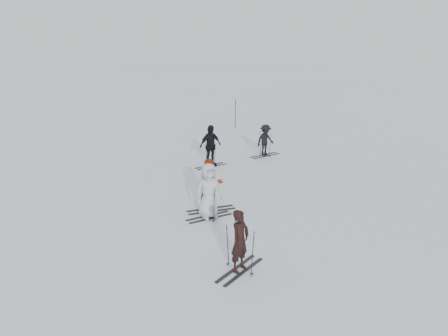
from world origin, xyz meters
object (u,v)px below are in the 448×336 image
Objects in this scene: piste_marker at (235,114)px; skier_uphill_left at (210,146)px; skier_near_dark at (240,242)px; skier_red at (211,186)px; skier_uphill_far at (265,141)px; skier_grey at (209,191)px.

skier_uphill_left is at bearing -68.66° from piste_marker.
skier_red reaches higher than skier_near_dark.
skier_uphill_left is at bearing 178.18° from skier_uphill_far.
piste_marker is at bearing 36.01° from skier_near_dark.
skier_near_dark is at bearing -133.22° from skier_uphill_far.
skier_red reaches higher than skier_uphill_far.
skier_uphill_far is (-1.57, 7.42, -0.16)m from skier_grey.
skier_near_dark is 10.57m from skier_uphill_far.
skier_uphill_far is 0.85× the size of piste_marker.
skier_grey is 1.03× the size of piste_marker.
skier_uphill_left is at bearing 72.70° from skier_red.
skier_uphill_left is 7.75m from piste_marker.
skier_grey reaches higher than skier_uphill_far.
skier_uphill_far is at bearing 41.53° from skier_grey.
skier_near_dark is 0.92× the size of skier_red.
skier_red reaches higher than piste_marker.
skier_near_dark is 3.40m from skier_grey.
skier_red is 1.01× the size of piste_marker.
skier_near_dark reaches higher than skier_uphill_far.
skier_uphill_far is at bearing -3.48° from skier_uphill_left.
skier_red is 4.90m from skier_uphill_left.
piste_marker is at bearing 44.07° from skier_uphill_left.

